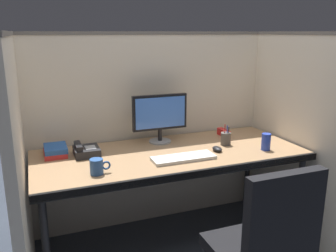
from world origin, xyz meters
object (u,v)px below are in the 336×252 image
pen_cup (226,139)px  computer_mouse (217,149)px  desk (171,159)px  book_stack (55,151)px  monitor_center (160,115)px  keyboard_main (183,158)px  coffee_mug (97,167)px  soda_can (266,142)px  red_stapler (224,133)px  desk_phone (86,151)px

pen_cup → computer_mouse: bearing=-140.2°
desk → book_stack: book_stack is taller
monitor_center → book_stack: bearing=-178.1°
keyboard_main → coffee_mug: size_ratio=3.41×
computer_mouse → soda_can: 0.36m
pen_cup → red_stapler: size_ratio=1.07×
computer_mouse → coffee_mug: (-0.88, -0.12, 0.03)m
book_stack → coffee_mug: size_ratio=1.69×
desk → book_stack: (-0.77, 0.24, 0.08)m
book_stack → pen_cup: size_ratio=1.32×
keyboard_main → coffee_mug: bearing=-175.5°
soda_can → keyboard_main: bearing=177.4°
monitor_center → pen_cup: monitor_center is taller
desk_phone → pen_cup: (1.03, -0.14, 0.02)m
keyboard_main → pen_cup: bearing=22.9°
red_stapler → book_stack: bearing=179.8°
computer_mouse → coffee_mug: 0.89m
computer_mouse → desk_phone: size_ratio=0.51×
desk_phone → red_stapler: desk_phone is taller
computer_mouse → red_stapler: red_stapler is taller
keyboard_main → pen_cup: pen_cup is taller
desk → book_stack: size_ratio=8.90×
red_stapler → coffee_mug: bearing=-158.6°
computer_mouse → book_stack: size_ratio=0.45×
pen_cup → soda_can: bearing=-44.9°
desk → soda_can: (0.66, -0.19, 0.11)m
keyboard_main → soda_can: bearing=-2.6°
desk → coffee_mug: 0.61m
soda_can → coffee_mug: size_ratio=0.97×
desk_phone → red_stapler: size_ratio=1.27×
keyboard_main → computer_mouse: 0.30m
monitor_center → soda_can: (0.65, -0.45, -0.15)m
keyboard_main → computer_mouse: size_ratio=4.48×
book_stack → desk_phone: bearing=-21.7°
soda_can → pen_cup: size_ratio=0.76×
desk_phone → coffee_mug: coffee_mug is taller
soda_can → book_stack: bearing=163.5°
keyboard_main → book_stack: bearing=153.5°
keyboard_main → soda_can: 0.64m
desk → monitor_center: bearing=87.7°
keyboard_main → book_stack: book_stack is taller
desk → computer_mouse: size_ratio=19.79×
monitor_center → red_stapler: monitor_center is taller
monitor_center → red_stapler: bearing=-3.1°
monitor_center → keyboard_main: (0.01, -0.42, -0.20)m
computer_mouse → desk_phone: (-0.89, 0.25, 0.02)m
keyboard_main → pen_cup: (0.43, 0.18, 0.04)m
monitor_center → pen_cup: bearing=-28.7°
coffee_mug → soda_can: bearing=0.8°
desk → pen_cup: pen_cup is taller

